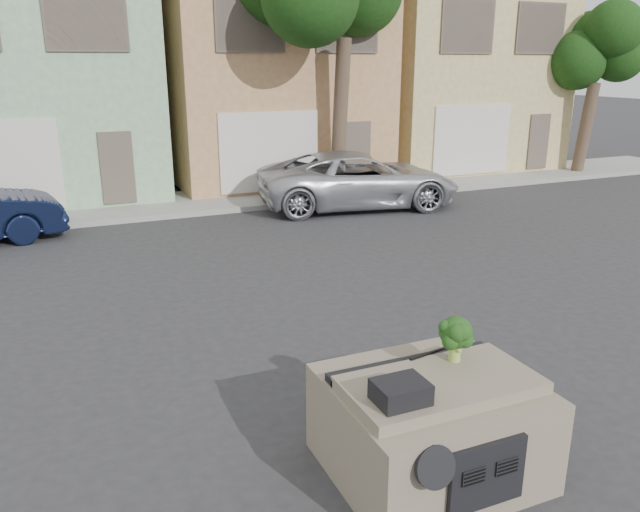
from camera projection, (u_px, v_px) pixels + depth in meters
ground_plane at (315, 352)px, 9.17m from camera, size 120.00×120.00×0.00m
sidewalk at (175, 204)px, 18.34m from camera, size 40.00×3.00×0.15m
townhouse_mint at (29, 72)px, 19.40m from camera, size 7.20×8.20×7.55m
townhouse_tan at (259, 71)px, 22.26m from camera, size 7.20×8.20×7.55m
townhouse_beige at (436, 70)px, 25.11m from camera, size 7.20×8.20×7.55m
silver_pickup at (358, 207)px, 18.32m from camera, size 6.19×3.66×1.62m
tree_near at (341, 56)px, 18.38m from camera, size 4.40×4.00×8.50m
tree_far at (590, 93)px, 22.56m from camera, size 3.20×3.00×6.00m
car_dashboard at (430, 422)px, 6.38m from camera, size 2.00×1.80×1.12m
instrument_hump at (401, 392)px, 5.65m from camera, size 0.48×0.38×0.20m
wiper_arm at (435, 351)px, 6.64m from camera, size 0.69×0.15×0.02m
broccoli at (456, 338)px, 6.39m from camera, size 0.56×0.56×0.50m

